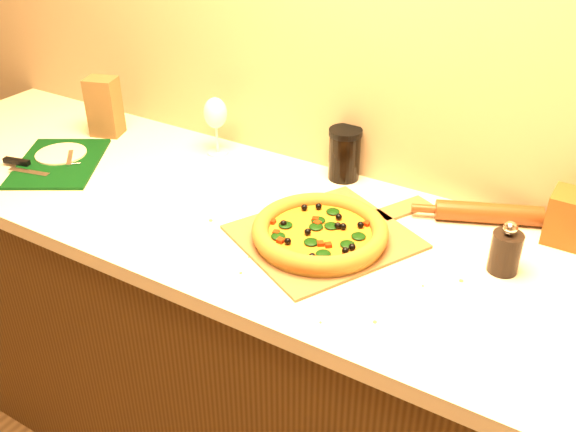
% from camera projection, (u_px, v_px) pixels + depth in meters
% --- Properties ---
extents(cabinet, '(2.80, 0.65, 0.86)m').
position_uv_depth(cabinet, '(324.00, 382.00, 1.75)').
color(cabinet, '#40270D').
rests_on(cabinet, ground).
extents(countertop, '(2.84, 0.68, 0.04)m').
position_uv_depth(countertop, '(330.00, 245.00, 1.52)').
color(countertop, beige).
rests_on(countertop, cabinet).
extents(pizza_peel, '(0.47, 0.54, 0.01)m').
position_uv_depth(pizza_peel, '(329.00, 235.00, 1.51)').
color(pizza_peel, brown).
rests_on(pizza_peel, countertop).
extents(pizza, '(0.32, 0.32, 0.04)m').
position_uv_depth(pizza, '(320.00, 232.00, 1.48)').
color(pizza, '#A87B2A').
rests_on(pizza, pizza_peel).
extents(cutting_board, '(0.35, 0.38, 0.02)m').
position_uv_depth(cutting_board, '(58.00, 163.00, 1.83)').
color(cutting_board, black).
rests_on(cutting_board, countertop).
extents(bottle_cap, '(0.03, 0.03, 0.01)m').
position_uv_depth(bottle_cap, '(48.00, 157.00, 1.87)').
color(bottle_cap, black).
rests_on(bottle_cap, countertop).
extents(pepper_grinder, '(0.07, 0.07, 0.12)m').
position_uv_depth(pepper_grinder, '(505.00, 251.00, 1.37)').
color(pepper_grinder, black).
rests_on(pepper_grinder, countertop).
extents(rolling_pin, '(0.35, 0.17, 0.05)m').
position_uv_depth(rolling_pin, '(489.00, 213.00, 1.56)').
color(rolling_pin, '#612E10').
rests_on(rolling_pin, countertop).
extents(wine_glass, '(0.07, 0.07, 0.17)m').
position_uv_depth(wine_glass, '(215.00, 114.00, 1.84)').
color(wine_glass, silver).
rests_on(wine_glass, countertop).
extents(paper_bag, '(0.11, 0.10, 0.18)m').
position_uv_depth(paper_bag, '(104.00, 107.00, 1.97)').
color(paper_bag, brown).
rests_on(paper_bag, countertop).
extents(dark_jar, '(0.09, 0.09, 0.14)m').
position_uv_depth(dark_jar, '(345.00, 154.00, 1.73)').
color(dark_jar, black).
rests_on(dark_jar, countertop).
extents(side_plate, '(0.16, 0.16, 0.01)m').
position_uv_depth(side_plate, '(61.00, 155.00, 1.87)').
color(side_plate, beige).
rests_on(side_plate, countertop).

